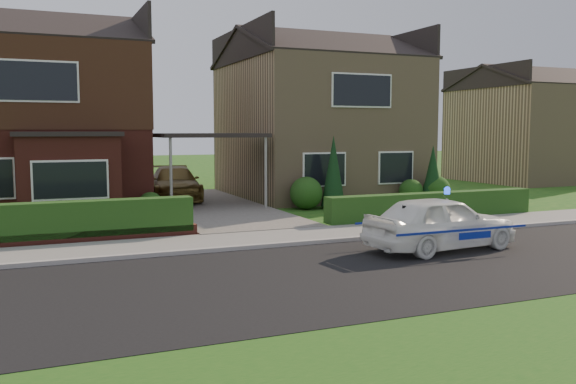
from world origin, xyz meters
TOP-DOWN VIEW (x-y plane):
  - ground at (0.00, 0.00)m, footprint 120.00×120.00m
  - road at (0.00, 0.00)m, footprint 60.00×6.00m
  - kerb at (0.00, 3.05)m, footprint 60.00×0.16m
  - sidewalk at (0.00, 4.10)m, footprint 60.00×2.00m
  - grass_verge at (0.00, -5.00)m, footprint 60.00×4.00m
  - driveway at (0.00, 11.00)m, footprint 3.80×12.00m
  - house_left at (-5.78, 13.90)m, footprint 7.50×9.53m
  - house_right at (5.80, 13.99)m, footprint 7.50×8.06m
  - carport_link at (0.00, 10.95)m, footprint 3.80×3.00m
  - dwarf_wall at (-5.80, 5.30)m, footprint 7.70×0.25m
  - hedge_left at (-5.80, 5.45)m, footprint 7.50×0.55m
  - hedge_right at (5.80, 5.35)m, footprint 7.50×0.55m
  - shrub_left_mid at (-4.00, 9.30)m, footprint 1.32×1.32m
  - shrub_left_near at (-2.40, 9.60)m, footprint 0.84×0.84m
  - shrub_right_near at (3.20, 9.40)m, footprint 1.20×1.20m
  - shrub_right_mid at (7.80, 9.50)m, footprint 0.96×0.96m
  - shrub_right_far at (8.80, 9.20)m, footprint 1.08×1.08m
  - conifer_a at (4.20, 9.20)m, footprint 0.90×0.90m
  - conifer_b at (8.60, 9.20)m, footprint 0.90×0.90m
  - neighbour_right at (20.00, 16.00)m, footprint 6.50×7.00m
  - police_car at (3.00, 1.20)m, footprint 3.57×4.02m
  - driveway_car at (-0.77, 13.35)m, footprint 2.28×4.66m
  - potted_plant_c at (-4.16, 9.00)m, footprint 0.45×0.45m

SIDE VIEW (x-z plane):
  - ground at x=0.00m, z-range 0.00..0.00m
  - road at x=0.00m, z-range -0.01..0.01m
  - grass_verge at x=0.00m, z-range -0.01..0.01m
  - hedge_left at x=-5.80m, z-range -0.45..0.45m
  - hedge_right at x=5.80m, z-range -0.40..0.40m
  - sidewalk at x=0.00m, z-range 0.00..0.10m
  - kerb at x=0.00m, z-range 0.00..0.12m
  - driveway at x=0.00m, z-range 0.00..0.12m
  - dwarf_wall at x=-5.80m, z-range 0.00..0.36m
  - potted_plant_c at x=-4.16m, z-range 0.00..0.67m
  - shrub_left_near at x=-2.40m, z-range 0.00..0.84m
  - shrub_right_mid at x=7.80m, z-range 0.00..0.96m
  - shrub_right_far at x=8.80m, z-range 0.00..1.08m
  - shrub_right_near at x=3.20m, z-range 0.00..1.20m
  - shrub_left_mid at x=-4.00m, z-range 0.00..1.32m
  - police_car at x=3.00m, z-range -0.08..1.41m
  - driveway_car at x=-0.77m, z-range 0.12..1.42m
  - conifer_b at x=8.60m, z-range 0.00..2.20m
  - conifer_a at x=4.20m, z-range 0.00..2.60m
  - neighbour_right at x=20.00m, z-range 0.00..5.20m
  - carport_link at x=0.00m, z-range 1.27..4.04m
  - house_right at x=5.80m, z-range 0.04..7.29m
  - house_left at x=-5.78m, z-range 0.19..7.44m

